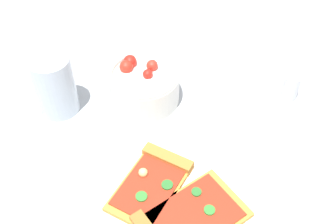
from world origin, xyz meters
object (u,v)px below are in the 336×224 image
object	(u,v)px
plate	(178,204)
pizza_slice_near	(153,181)
pizza_slice_far	(186,222)
pepper_shaker	(291,85)
salad_bowl	(144,85)
soda_glass	(55,87)

from	to	relation	value
plate	pizza_slice_near	bearing A→B (deg)	96.35
pizza_slice_near	pizza_slice_far	distance (m)	0.09
plate	pepper_shaker	bearing A→B (deg)	5.92
pizza_slice_far	plate	bearing A→B (deg)	65.41
plate	salad_bowl	size ratio (longest dim) A/B	2.00
salad_bowl	soda_glass	size ratio (longest dim) A/B	1.12
pizza_slice_near	pizza_slice_far	bearing A→B (deg)	-97.00
pizza_slice_near	salad_bowl	world-z (taller)	salad_bowl
pepper_shaker	pizza_slice_far	bearing A→B (deg)	-168.59
salad_bowl	pepper_shaker	bearing A→B (deg)	-40.87
pizza_slice_far	pepper_shaker	world-z (taller)	pepper_shaker
plate	salad_bowl	xyz separation A→B (m)	(0.11, 0.21, 0.03)
soda_glass	pizza_slice_far	bearing A→B (deg)	-89.16
plate	pizza_slice_near	xyz separation A→B (m)	(-0.01, 0.05, 0.01)
soda_glass	pepper_shaker	world-z (taller)	soda_glass
pizza_slice_far	salad_bowl	xyz separation A→B (m)	(0.13, 0.25, 0.02)
pizza_slice_far	pizza_slice_near	bearing A→B (deg)	83.00
soda_glass	pizza_slice_near	bearing A→B (deg)	-86.51
pizza_slice_near	pepper_shaker	world-z (taller)	pepper_shaker
salad_bowl	pizza_slice_near	bearing A→B (deg)	-125.47
pizza_slice_far	salad_bowl	distance (m)	0.28
pizza_slice_far	pepper_shaker	xyz separation A→B (m)	(0.34, 0.07, 0.01)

